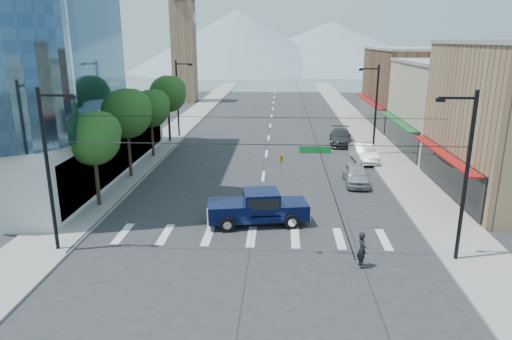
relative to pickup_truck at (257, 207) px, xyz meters
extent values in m
plane|color=#28282B|center=(-0.04, -3.53, -1.13)|extent=(160.00, 160.00, 0.00)
cube|color=gray|center=(-12.04, 36.47, -1.06)|extent=(4.00, 120.00, 0.15)
cube|color=gray|center=(11.96, 36.47, -1.06)|extent=(4.00, 120.00, 0.15)
cube|color=tan|center=(19.96, 20.47, 3.37)|extent=(12.00, 14.00, 9.00)
cube|color=brown|center=(19.96, 36.47, 3.87)|extent=(12.00, 18.00, 10.00)
cube|color=#8C6B4C|center=(-16.54, 58.47, 7.87)|extent=(4.00, 4.00, 18.00)
cone|color=gray|center=(-15.04, 146.47, 9.87)|extent=(80.00, 80.00, 22.00)
cone|color=gray|center=(19.96, 156.47, 7.87)|extent=(90.00, 90.00, 18.00)
cylinder|color=black|center=(-11.24, 2.47, 1.14)|extent=(0.28, 0.28, 4.55)
sphere|color=#254E1A|center=(-11.24, 2.47, 3.74)|extent=(3.64, 3.64, 3.64)
sphere|color=#254E1A|center=(-10.84, 2.77, 4.14)|extent=(2.86, 2.86, 2.86)
cylinder|color=black|center=(-11.24, 9.47, 1.42)|extent=(0.28, 0.28, 5.11)
sphere|color=#254E1A|center=(-11.24, 9.47, 4.34)|extent=(4.09, 4.09, 4.09)
sphere|color=#254E1A|center=(-10.84, 9.77, 4.74)|extent=(3.21, 3.21, 3.21)
cylinder|color=black|center=(-11.24, 16.47, 1.14)|extent=(0.28, 0.28, 4.55)
sphere|color=#254E1A|center=(-11.24, 16.47, 3.74)|extent=(3.64, 3.64, 3.64)
sphere|color=#254E1A|center=(-10.84, 16.77, 4.14)|extent=(2.86, 2.86, 2.86)
cylinder|color=black|center=(-11.24, 23.47, 1.42)|extent=(0.28, 0.28, 5.11)
sphere|color=#254E1A|center=(-11.24, 23.47, 4.34)|extent=(4.09, 4.09, 4.09)
sphere|color=#254E1A|center=(-10.84, 23.77, 4.74)|extent=(3.21, 3.21, 3.21)
cylinder|color=black|center=(-10.84, -4.53, 3.37)|extent=(0.20, 0.20, 9.00)
cylinder|color=black|center=(10.76, -4.53, 3.37)|extent=(0.20, 0.20, 9.00)
cylinder|color=black|center=(-0.04, -4.53, 5.07)|extent=(21.60, 0.04, 0.04)
imported|color=gold|center=(1.46, -4.53, 4.02)|extent=(0.16, 0.20, 1.00)
cube|color=#0C6626|center=(3.16, -4.53, 4.82)|extent=(1.60, 0.06, 0.35)
cylinder|color=black|center=(-10.84, 26.47, 3.37)|extent=(0.20, 0.20, 9.00)
cube|color=black|center=(-9.94, 26.47, 7.47)|extent=(1.80, 0.12, 0.12)
cube|color=black|center=(-9.14, 26.47, 7.37)|extent=(0.40, 0.25, 0.18)
cylinder|color=black|center=(10.76, 18.47, 3.37)|extent=(0.20, 0.20, 9.00)
cube|color=black|center=(9.86, 18.47, 7.47)|extent=(1.80, 0.12, 0.12)
cube|color=black|center=(9.06, 18.47, 7.37)|extent=(0.40, 0.25, 0.18)
cube|color=#060E32|center=(0.02, 0.00, -0.50)|extent=(6.58, 3.33, 0.40)
cube|color=#060E32|center=(2.22, 0.39, -0.05)|extent=(2.17, 2.45, 0.63)
cube|color=#060E32|center=(0.25, 0.04, 0.41)|extent=(2.50, 2.45, 1.26)
cube|color=black|center=(0.25, 0.04, 0.53)|extent=(2.28, 2.45, 0.69)
cube|color=#060E32|center=(-1.78, -0.31, 0.01)|extent=(2.98, 2.70, 0.74)
cube|color=silver|center=(3.12, 0.54, -0.50)|extent=(0.51, 2.16, 0.40)
cube|color=silver|center=(-3.07, -0.53, -0.50)|extent=(0.51, 2.16, 0.34)
cylinder|color=black|center=(2.18, -0.72, -0.65)|extent=(1.00, 0.50, 0.96)
cylinder|color=black|center=(1.81, 1.42, -0.65)|extent=(1.00, 0.50, 0.96)
cylinder|color=black|center=(-1.76, -1.41, -0.65)|extent=(1.00, 0.50, 0.96)
cylinder|color=black|center=(-2.13, 0.73, -0.65)|extent=(1.00, 0.50, 0.96)
imported|color=black|center=(5.65, -5.45, -0.17)|extent=(0.57, 0.77, 1.92)
imported|color=#AEAFB3|center=(7.56, 8.74, -0.34)|extent=(1.98, 4.69, 1.58)
imported|color=silver|center=(9.36, 16.04, -0.28)|extent=(2.24, 5.30, 1.70)
imported|color=#343437|center=(8.11, 23.40, -0.29)|extent=(2.83, 5.99, 1.69)
camera|label=1|loc=(1.41, -26.99, 10.16)|focal=32.00mm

